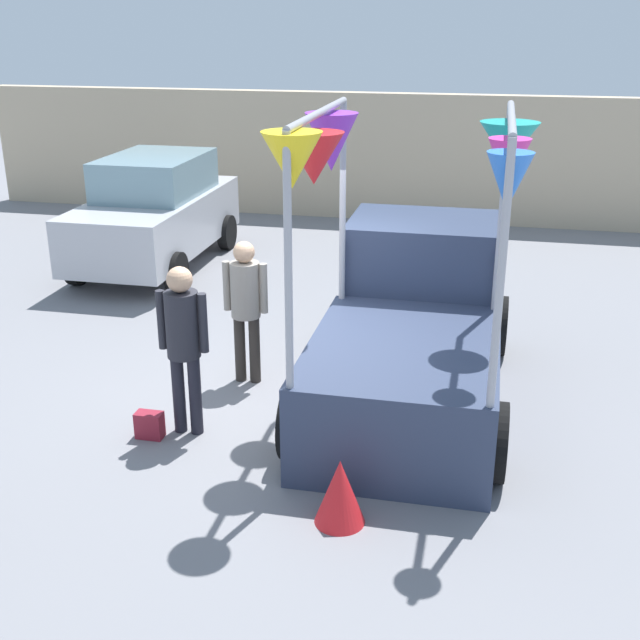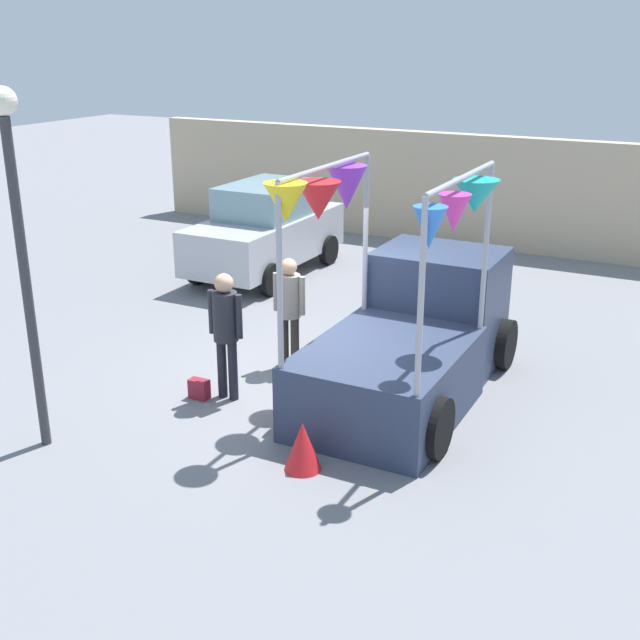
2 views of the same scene
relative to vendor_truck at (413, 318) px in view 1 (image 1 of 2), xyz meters
The scene contains 8 objects.
ground_plane 1.66m from the vendor_truck, 158.46° to the right, with size 60.00×60.00×0.00m, color slate.
vendor_truck is the anchor object (origin of this frame).
parked_car 6.31m from the vendor_truck, 139.91° to the left, with size 1.88×4.00×1.88m.
person_customer 2.62m from the vendor_truck, 145.57° to the right, with size 0.53×0.34×1.80m.
person_vendor 1.93m from the vendor_truck, behind, with size 0.53×0.34×1.72m.
handbag 3.10m from the vendor_truck, 146.20° to the right, with size 0.28×0.16×0.28m, color maroon.
brick_boundary_wall 8.42m from the vendor_truck, 98.89° to the left, with size 18.00×0.36×2.60m, color tan.
folded_kite_bundle_crimson 2.79m from the vendor_truck, 96.48° to the right, with size 0.44×0.44×0.60m, color red.
Camera 1 is at (2.07, -7.93, 4.09)m, focal length 45.00 mm.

